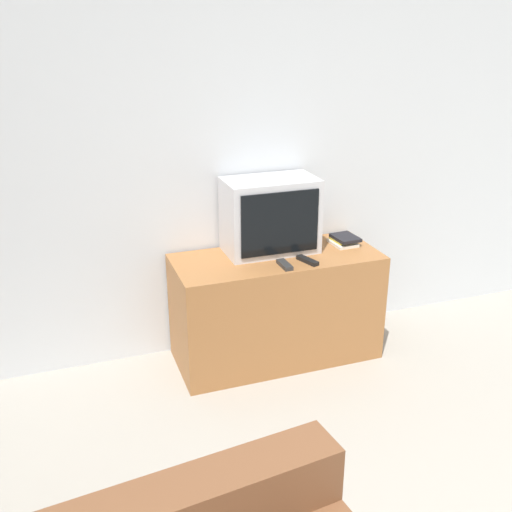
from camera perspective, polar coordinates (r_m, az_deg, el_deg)
The scene contains 6 objects.
wall_back at distance 3.75m, azimuth -1.31°, elevation 10.09°, with size 9.00×0.06×2.60m.
tv_stand at distance 3.82m, azimuth 1.93°, elevation -4.88°, with size 1.28×0.54×0.70m.
television at distance 3.69m, azimuth 1.37°, elevation 3.87°, with size 0.57×0.33×0.46m.
book_stack at distance 3.90m, azimuth 8.36°, elevation 1.51°, with size 0.16×0.19×0.06m.
remote_on_stand at distance 3.52m, azimuth 2.75°, elevation -0.84°, with size 0.05×0.15×0.02m.
remote_secondary at distance 3.59m, azimuth 4.92°, elevation -0.42°, with size 0.09×0.17×0.02m.
Camera 1 is at (-1.16, -0.46, 2.05)m, focal length 42.00 mm.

